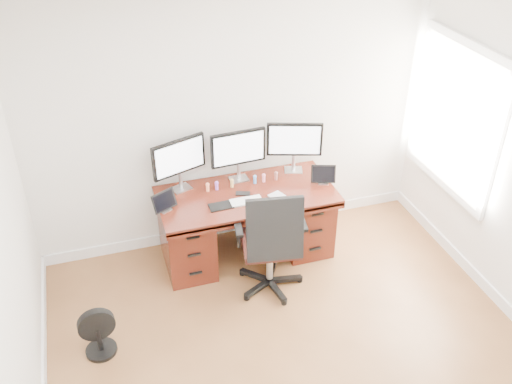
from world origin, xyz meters
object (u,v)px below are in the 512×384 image
object	(u,v)px
desk	(246,221)
office_chair	(271,258)
monitor_center	(238,150)
keyboard	(246,201)
floor_fan	(98,333)

from	to	relation	value
desk	office_chair	bearing A→B (deg)	-83.94
office_chair	monitor_center	size ratio (longest dim) A/B	2.04
desk	office_chair	size ratio (longest dim) A/B	1.51
office_chair	keyboard	size ratio (longest dim) A/B	3.74
floor_fan	keyboard	size ratio (longest dim) A/B	1.49
floor_fan	monitor_center	bearing A→B (deg)	31.33
monitor_center	keyboard	xyz separation A→B (m)	(-0.05, -0.41, -0.33)
floor_fan	keyboard	xyz separation A→B (m)	(1.49, 0.72, 0.54)
office_chair	floor_fan	size ratio (longest dim) A/B	2.52
office_chair	keyboard	xyz separation A→B (m)	(-0.11, 0.42, 0.39)
office_chair	monitor_center	world-z (taller)	monitor_center
office_chair	keyboard	distance (m)	0.58
desk	floor_fan	xyz separation A→B (m)	(-1.54, -0.89, -0.19)
floor_fan	monitor_center	size ratio (longest dim) A/B	0.81
desk	keyboard	xyz separation A→B (m)	(-0.04, -0.17, 0.36)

